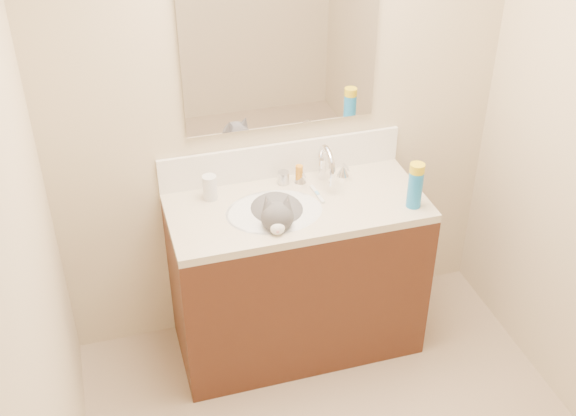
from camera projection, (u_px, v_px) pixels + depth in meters
room_shell at (392, 201)px, 2.21m from camera, size 2.24×2.54×2.52m
vanity_cabinet at (297, 279)px, 3.58m from camera, size 1.20×0.55×0.82m
counter_slab at (297, 207)px, 3.35m from camera, size 1.20×0.55×0.04m
basin at (274, 224)px, 3.32m from camera, size 0.45×0.36×0.14m
faucet at (325, 168)px, 3.44m from camera, size 0.28×0.20×0.21m
cat at (277, 218)px, 3.30m from camera, size 0.35×0.42×0.31m
backsplash at (282, 160)px, 3.49m from camera, size 1.20×0.02×0.18m
mirror at (281, 43)px, 3.17m from camera, size 0.90×0.02×0.80m
pill_bottle at (210, 188)px, 3.34m from camera, size 0.08×0.08×0.12m
pill_label at (210, 191)px, 3.35m from camera, size 0.06×0.06×0.04m
silver_jar at (283, 178)px, 3.47m from camera, size 0.06×0.06×0.06m
amber_bottle at (299, 174)px, 3.47m from camera, size 0.05×0.05×0.09m
toothbrush at (317, 194)px, 3.39m from camera, size 0.03×0.16×0.01m
toothbrush_head at (317, 194)px, 3.39m from camera, size 0.02×0.03×0.02m
spray_can at (415, 189)px, 3.27m from camera, size 0.09×0.09×0.19m
spray_cap at (417, 168)px, 3.21m from camera, size 0.09×0.09×0.04m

